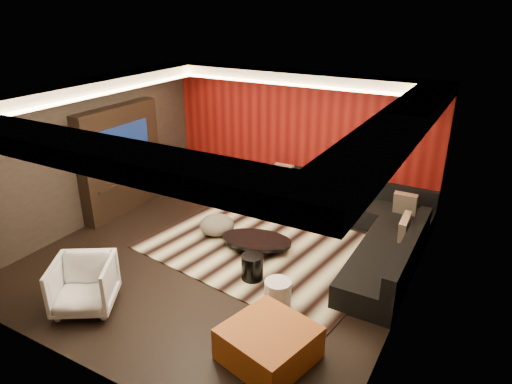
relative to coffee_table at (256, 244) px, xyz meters
The scene contains 26 objects.
floor 0.61m from the coffee_table, 130.38° to the right, with size 6.00×6.00×0.02m, color black.
ceiling 2.75m from the coffee_table, 130.38° to the right, with size 6.00×6.00×0.02m, color silver.
wall_back 2.88m from the coffee_table, 98.64° to the left, with size 6.00×0.02×2.80m, color black.
wall_left 3.66m from the coffee_table, behind, with size 0.02×6.00×2.80m, color black.
wall_right 2.95m from the coffee_table, ahead, with size 0.02×6.00×2.80m, color black.
red_feature_wall 2.84m from the coffee_table, 98.78° to the left, with size 5.98×0.05×2.78m, color #6B0C0A.
soffit_back 3.43m from the coffee_table, 99.81° to the left, with size 6.00×0.60×0.22m, color silver.
soffit_front 4.09m from the coffee_table, 97.01° to the right, with size 6.00×0.60×0.22m, color silver.
soffit_left 4.04m from the coffee_table, behind, with size 0.60×4.80×0.22m, color silver.
soffit_right 3.48m from the coffee_table, 11.17° to the right, with size 0.60×4.80×0.22m, color silver.
cove_back 3.15m from the coffee_table, 101.52° to the left, with size 4.80×0.08×0.04m, color #FFD899.
cove_front 3.77m from the coffee_table, 97.85° to the right, with size 4.80×0.08×0.04m, color #FFD899.
cove_left 3.73m from the coffee_table, behind, with size 0.08×4.80×0.04m, color #FFD899.
cove_right 3.20m from the coffee_table, 13.03° to the right, with size 0.08×4.80×0.04m, color #FFD899.
tv_surround 3.38m from the coffee_table, behind, with size 0.30×2.00×2.20m, color black.
tv_screen 3.35m from the coffee_table, behind, with size 0.04×1.30×0.80m, color black.
tv_shelf 3.13m from the coffee_table, behind, with size 0.04×1.60×0.04m, color black.
rug 0.24m from the coffee_table, 51.82° to the left, with size 4.00×3.00×0.02m, color beige.
coffee_table is the anchor object (origin of this frame).
drum_stool 0.92m from the coffee_table, 64.78° to the right, with size 0.35×0.35×0.41m, color black.
striped_pouf 0.95m from the coffee_table, behind, with size 0.66×0.66×0.36m, color #B6A68D.
white_side_table 1.72m from the coffee_table, 50.61° to the right, with size 0.38×0.38×0.48m, color white.
orange_ottoman 2.64m from the coffee_table, 57.48° to the right, with size 0.99×0.99×0.44m, color #A44815.
armchair 2.95m from the coffee_table, 117.19° to the right, with size 0.81×0.84×0.76m, color white.
sectional_sofa 1.95m from the coffee_table, 46.30° to the left, with size 3.65×3.50×0.75m.
throw_pillows 2.23m from the coffee_table, 57.29° to the left, with size 3.13×1.71×0.50m.
Camera 1 is at (3.83, -5.70, 4.11)m, focal length 32.00 mm.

